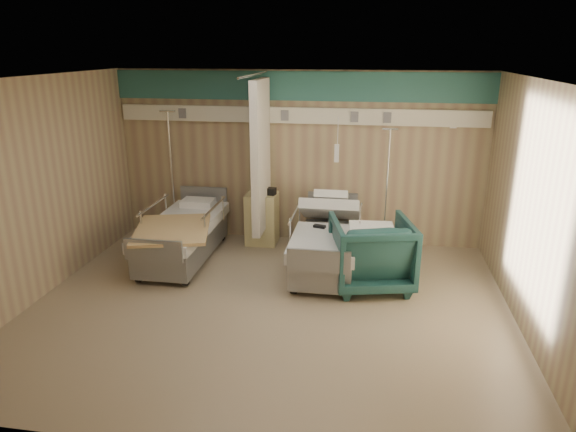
{
  "coord_description": "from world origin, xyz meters",
  "views": [
    {
      "loc": [
        1.18,
        -5.69,
        3.13
      ],
      "look_at": [
        0.15,
        0.6,
        1.03
      ],
      "focal_mm": 32.0,
      "sensor_mm": 36.0,
      "label": 1
    }
  ],
  "objects_px": {
    "iv_stand_right": "(384,227)",
    "visitor_armchair": "(371,253)",
    "iv_stand_left": "(175,212)",
    "bed_left": "(183,240)",
    "bedside_cabinet": "(262,218)",
    "bed_right": "(326,249)"
  },
  "relations": [
    {
      "from": "bedside_cabinet",
      "to": "iv_stand_right",
      "type": "xyz_separation_m",
      "value": [
        2.0,
        -0.06,
        -0.02
      ]
    },
    {
      "from": "bedside_cabinet",
      "to": "iv_stand_left",
      "type": "distance_m",
      "value": 1.53
    },
    {
      "from": "visitor_armchair",
      "to": "iv_stand_right",
      "type": "relative_size",
      "value": 0.54
    },
    {
      "from": "bed_right",
      "to": "iv_stand_left",
      "type": "height_order",
      "value": "iv_stand_left"
    },
    {
      "from": "bedside_cabinet",
      "to": "iv_stand_left",
      "type": "bearing_deg",
      "value": 179.59
    },
    {
      "from": "bed_left",
      "to": "iv_stand_right",
      "type": "bearing_deg",
      "value": 15.46
    },
    {
      "from": "bed_right",
      "to": "visitor_armchair",
      "type": "relative_size",
      "value": 2.03
    },
    {
      "from": "bedside_cabinet",
      "to": "bed_right",
      "type": "bearing_deg",
      "value": -38.05
    },
    {
      "from": "bed_left",
      "to": "iv_stand_left",
      "type": "xyz_separation_m",
      "value": [
        -0.48,
        0.91,
        0.13
      ]
    },
    {
      "from": "bed_right",
      "to": "bedside_cabinet",
      "type": "xyz_separation_m",
      "value": [
        -1.15,
        0.9,
        0.11
      ]
    },
    {
      "from": "bed_right",
      "to": "bedside_cabinet",
      "type": "bearing_deg",
      "value": 141.95
    },
    {
      "from": "bed_right",
      "to": "iv_stand_right",
      "type": "xyz_separation_m",
      "value": [
        0.85,
        0.84,
        0.09
      ]
    },
    {
      "from": "bed_right",
      "to": "bed_left",
      "type": "xyz_separation_m",
      "value": [
        -2.2,
        0.0,
        0.0
      ]
    },
    {
      "from": "bed_right",
      "to": "iv_stand_left",
      "type": "xyz_separation_m",
      "value": [
        -2.68,
        0.91,
        0.13
      ]
    },
    {
      "from": "iv_stand_left",
      "to": "visitor_armchair",
      "type": "bearing_deg",
      "value": -22.47
    },
    {
      "from": "iv_stand_right",
      "to": "visitor_armchair",
      "type": "bearing_deg",
      "value": -98.68
    },
    {
      "from": "visitor_armchair",
      "to": "iv_stand_right",
      "type": "height_order",
      "value": "iv_stand_right"
    },
    {
      "from": "bed_left",
      "to": "bed_right",
      "type": "bearing_deg",
      "value": 0.0
    },
    {
      "from": "iv_stand_left",
      "to": "bed_left",
      "type": "bearing_deg",
      "value": -62.21
    },
    {
      "from": "visitor_armchair",
      "to": "iv_stand_left",
      "type": "distance_m",
      "value": 3.6
    },
    {
      "from": "bed_right",
      "to": "iv_stand_right",
      "type": "bearing_deg",
      "value": 44.78
    },
    {
      "from": "iv_stand_right",
      "to": "iv_stand_left",
      "type": "xyz_separation_m",
      "value": [
        -3.53,
        0.07,
        0.04
      ]
    }
  ]
}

